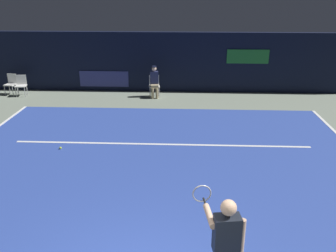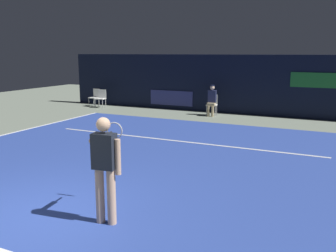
% 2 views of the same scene
% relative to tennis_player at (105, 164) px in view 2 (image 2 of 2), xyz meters
% --- Properties ---
extents(ground_plane, '(33.63, 33.63, 0.00)m').
position_rel_tennis_player_xyz_m(ground_plane, '(-1.25, 3.75, -0.99)').
color(ground_plane, gray).
extents(court_surface, '(11.19, 10.36, 0.01)m').
position_rel_tennis_player_xyz_m(court_surface, '(-1.25, 3.75, -0.98)').
color(court_surface, '#2D479E').
rests_on(court_surface, ground).
extents(line_sideline_right, '(0.10, 10.36, 0.01)m').
position_rel_tennis_player_xyz_m(line_sideline_right, '(-6.80, 3.75, -0.97)').
color(line_sideline_right, white).
rests_on(line_sideline_right, court_surface).
extents(line_service, '(8.73, 0.10, 0.01)m').
position_rel_tennis_player_xyz_m(line_service, '(-1.25, 5.57, -0.97)').
color(line_service, white).
rests_on(line_service, court_surface).
extents(back_wall, '(16.84, 0.33, 2.60)m').
position_rel_tennis_player_xyz_m(back_wall, '(-1.26, 11.60, 0.31)').
color(back_wall, black).
rests_on(back_wall, ground).
extents(tennis_player, '(0.72, 0.93, 1.73)m').
position_rel_tennis_player_xyz_m(tennis_player, '(0.00, 0.00, 0.00)').
color(tennis_player, '#DBAD89').
rests_on(tennis_player, ground).
extents(line_judge_on_chair, '(0.49, 0.57, 1.32)m').
position_rel_tennis_player_xyz_m(line_judge_on_chair, '(-1.86, 10.55, -0.30)').
color(line_judge_on_chair, white).
rests_on(line_judge_on_chair, ground).
extents(courtside_chair_near, '(0.49, 0.47, 0.88)m').
position_rel_tennis_player_xyz_m(courtside_chair_near, '(-8.14, 10.72, -0.49)').
color(courtside_chair_near, white).
rests_on(courtside_chair_near, ground).
extents(courtside_chair_far, '(0.49, 0.47, 0.88)m').
position_rel_tennis_player_xyz_m(courtside_chair_far, '(-7.61, 10.52, -0.49)').
color(courtside_chair_far, white).
rests_on(courtside_chair_far, ground).
extents(tennis_ball, '(0.07, 0.07, 0.07)m').
position_rel_tennis_player_xyz_m(tennis_ball, '(-4.13, 5.11, -0.94)').
color(tennis_ball, '#CCE033').
rests_on(tennis_ball, court_surface).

